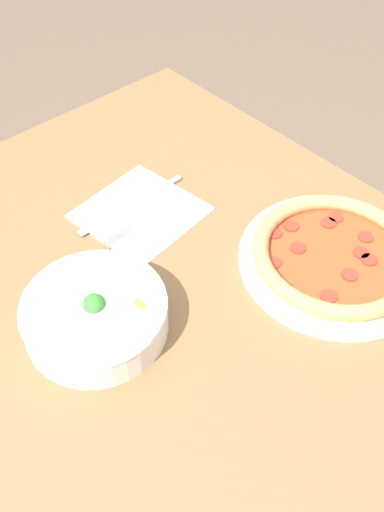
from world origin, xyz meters
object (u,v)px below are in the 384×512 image
knife (136,202)px  bowl (96,314)px  pizza (335,256)px  fork (151,218)px

knife → bowl: bearing=40.1°
pizza → bowl: bearing=67.2°
pizza → fork: (0.28, 0.16, -0.01)m
bowl → fork: bowl is taller
pizza → fork: bearing=29.6°
fork → knife: same height
pizza → bowl: bowl is taller
pizza → knife: size_ratio=1.37×
pizza → bowl: 0.39m
pizza → knife: bearing=24.4°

